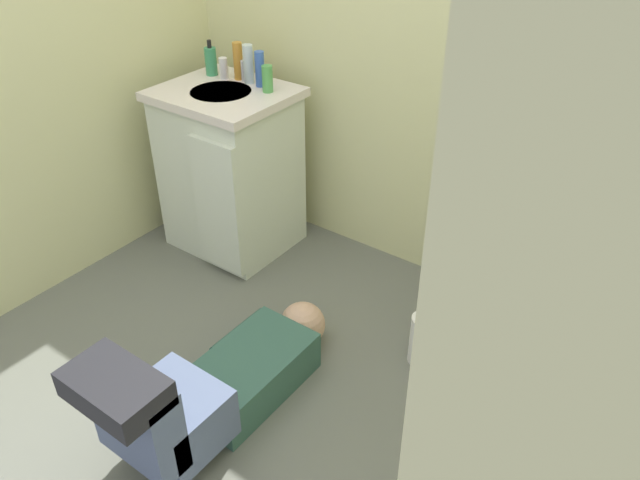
{
  "coord_description": "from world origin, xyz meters",
  "views": [
    {
      "loc": [
        1.23,
        -1.22,
        1.81
      ],
      "look_at": [
        0.02,
        0.44,
        0.45
      ],
      "focal_mm": 34.82,
      "sensor_mm": 36.0,
      "label": 1
    }
  ],
  "objects_px": {
    "bottle_green": "(267,79)",
    "toiletry_bag": "(600,174)",
    "faucet": "(244,71)",
    "bottle_clear": "(248,64)",
    "person_plumber": "(213,384)",
    "vanity_cabinet": "(230,169)",
    "toilet": "(537,276)",
    "soap_dispenser": "(211,61)",
    "paper_towel_roll": "(423,339)",
    "bottle_amber": "(238,61)",
    "bottle_white": "(224,68)",
    "bottle_blue": "(260,69)",
    "tissue_box": "(557,164)"
  },
  "relations": [
    {
      "from": "toilet",
      "to": "person_plumber",
      "type": "bearing_deg",
      "value": -126.54
    },
    {
      "from": "faucet",
      "to": "bottle_amber",
      "type": "bearing_deg",
      "value": 164.8
    },
    {
      "from": "tissue_box",
      "to": "toiletry_bag",
      "type": "bearing_deg",
      "value": 0.0
    },
    {
      "from": "vanity_cabinet",
      "to": "bottle_clear",
      "type": "bearing_deg",
      "value": 79.15
    },
    {
      "from": "bottle_blue",
      "to": "bottle_white",
      "type": "bearing_deg",
      "value": -173.0
    },
    {
      "from": "vanity_cabinet",
      "to": "person_plumber",
      "type": "xyz_separation_m",
      "value": [
        0.75,
        -0.92,
        -0.24
      ]
    },
    {
      "from": "vanity_cabinet",
      "to": "bottle_amber",
      "type": "distance_m",
      "value": 0.51
    },
    {
      "from": "bottle_clear",
      "to": "toilet",
      "type": "bearing_deg",
      "value": -1.58
    },
    {
      "from": "soap_dispenser",
      "to": "paper_towel_roll",
      "type": "height_order",
      "value": "soap_dispenser"
    },
    {
      "from": "soap_dispenser",
      "to": "bottle_amber",
      "type": "relative_size",
      "value": 0.96
    },
    {
      "from": "bottle_clear",
      "to": "bottle_blue",
      "type": "height_order",
      "value": "bottle_clear"
    },
    {
      "from": "vanity_cabinet",
      "to": "person_plumber",
      "type": "bearing_deg",
      "value": -50.94
    },
    {
      "from": "toilet",
      "to": "vanity_cabinet",
      "type": "bearing_deg",
      "value": -175.97
    },
    {
      "from": "bottle_amber",
      "to": "bottle_blue",
      "type": "bearing_deg",
      "value": -5.44
    },
    {
      "from": "paper_towel_roll",
      "to": "bottle_white",
      "type": "bearing_deg",
      "value": 165.86
    },
    {
      "from": "vanity_cabinet",
      "to": "toilet",
      "type": "bearing_deg",
      "value": 4.03
    },
    {
      "from": "tissue_box",
      "to": "toiletry_bag",
      "type": "height_order",
      "value": "toiletry_bag"
    },
    {
      "from": "person_plumber",
      "to": "bottle_green",
      "type": "distance_m",
      "value": 1.37
    },
    {
      "from": "toilet",
      "to": "paper_towel_roll",
      "type": "height_order",
      "value": "toilet"
    },
    {
      "from": "vanity_cabinet",
      "to": "bottle_green",
      "type": "distance_m",
      "value": 0.5
    },
    {
      "from": "toiletry_bag",
      "to": "bottle_white",
      "type": "height_order",
      "value": "bottle_white"
    },
    {
      "from": "bottle_amber",
      "to": "bottle_green",
      "type": "distance_m",
      "value": 0.23
    },
    {
      "from": "toilet",
      "to": "bottle_white",
      "type": "relative_size",
      "value": 7.44
    },
    {
      "from": "tissue_box",
      "to": "bottle_green",
      "type": "xyz_separation_m",
      "value": [
        -1.29,
        -0.09,
        0.08
      ]
    },
    {
      "from": "bottle_amber",
      "to": "bottle_clear",
      "type": "height_order",
      "value": "bottle_clear"
    },
    {
      "from": "toiletry_bag",
      "to": "bottle_clear",
      "type": "bearing_deg",
      "value": -178.21
    },
    {
      "from": "toiletry_bag",
      "to": "faucet",
      "type": "bearing_deg",
      "value": -178.2
    },
    {
      "from": "bottle_clear",
      "to": "toiletry_bag",
      "type": "bearing_deg",
      "value": 1.79
    },
    {
      "from": "person_plumber",
      "to": "bottle_white",
      "type": "height_order",
      "value": "bottle_white"
    },
    {
      "from": "bottle_green",
      "to": "toiletry_bag",
      "type": "bearing_deg",
      "value": 3.59
    },
    {
      "from": "vanity_cabinet",
      "to": "bottle_amber",
      "type": "relative_size",
      "value": 4.73
    },
    {
      "from": "bottle_white",
      "to": "bottle_blue",
      "type": "xyz_separation_m",
      "value": [
        0.21,
        0.03,
        0.03
      ]
    },
    {
      "from": "toilet",
      "to": "bottle_blue",
      "type": "relative_size",
      "value": 4.68
    },
    {
      "from": "faucet",
      "to": "bottle_green",
      "type": "height_order",
      "value": "bottle_green"
    },
    {
      "from": "bottle_white",
      "to": "bottle_green",
      "type": "height_order",
      "value": "bottle_green"
    },
    {
      "from": "vanity_cabinet",
      "to": "bottle_white",
      "type": "relative_size",
      "value": 8.13
    },
    {
      "from": "faucet",
      "to": "bottle_clear",
      "type": "height_order",
      "value": "bottle_clear"
    },
    {
      "from": "faucet",
      "to": "paper_towel_roll",
      "type": "relative_size",
      "value": 0.45
    },
    {
      "from": "faucet",
      "to": "paper_towel_roll",
      "type": "distance_m",
      "value": 1.48
    },
    {
      "from": "bottle_green",
      "to": "paper_towel_roll",
      "type": "xyz_separation_m",
      "value": [
        1.03,
        -0.32,
        -0.77
      ]
    },
    {
      "from": "toilet",
      "to": "bottle_green",
      "type": "relative_size",
      "value": 6.27
    },
    {
      "from": "bottle_white",
      "to": "bottle_clear",
      "type": "xyz_separation_m",
      "value": [
        0.13,
        0.03,
        0.04
      ]
    },
    {
      "from": "bottle_amber",
      "to": "paper_towel_roll",
      "type": "distance_m",
      "value": 1.53
    },
    {
      "from": "tissue_box",
      "to": "bottle_amber",
      "type": "height_order",
      "value": "bottle_amber"
    },
    {
      "from": "faucet",
      "to": "toilet",
      "type": "bearing_deg",
      "value": -1.5
    },
    {
      "from": "vanity_cabinet",
      "to": "soap_dispenser",
      "type": "height_order",
      "value": "soap_dispenser"
    },
    {
      "from": "toilet",
      "to": "soap_dispenser",
      "type": "relative_size",
      "value": 4.52
    },
    {
      "from": "soap_dispenser",
      "to": "bottle_clear",
      "type": "bearing_deg",
      "value": 5.44
    },
    {
      "from": "toilet",
      "to": "soap_dispenser",
      "type": "height_order",
      "value": "soap_dispenser"
    },
    {
      "from": "bottle_clear",
      "to": "vanity_cabinet",
      "type": "bearing_deg",
      "value": -100.85
    }
  ]
}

